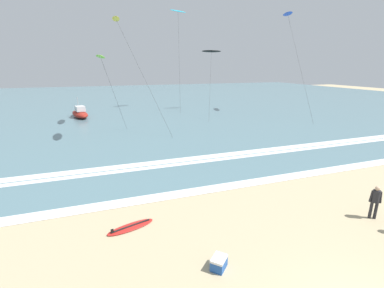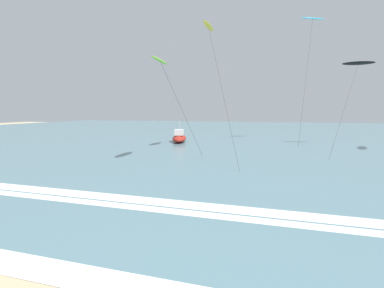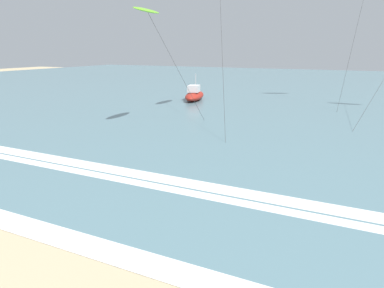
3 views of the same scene
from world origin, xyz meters
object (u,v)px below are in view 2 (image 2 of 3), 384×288
(kite_black_mid_center, at_px, (358,64))
(kite_cyan_high_left, at_px, (313,19))
(kite_lime_far_left, at_px, (160,61))
(offshore_boat, at_px, (179,138))
(kite_yellow_high_right, at_px, (209,27))

(kite_black_mid_center, bearing_deg, kite_cyan_high_left, 141.94)
(kite_black_mid_center, distance_m, kite_lime_far_left, 22.18)
(kite_lime_far_left, distance_m, offshore_boat, 15.23)
(kite_black_mid_center, distance_m, offshore_boat, 21.58)
(kite_yellow_high_right, relative_size, kite_black_mid_center, 1.18)
(offshore_boat, bearing_deg, kite_lime_far_left, -77.35)
(kite_lime_far_left, bearing_deg, kite_yellow_high_right, 71.85)
(kite_lime_far_left, bearing_deg, kite_black_mid_center, 40.28)
(kite_black_mid_center, bearing_deg, kite_lime_far_left, -139.72)
(kite_yellow_high_right, height_order, offshore_boat, kite_yellow_high_right)
(kite_cyan_high_left, height_order, kite_yellow_high_right, kite_cyan_high_left)
(kite_black_mid_center, height_order, offshore_boat, kite_black_mid_center)
(kite_yellow_high_right, height_order, kite_black_mid_center, kite_yellow_high_right)
(kite_cyan_high_left, relative_size, kite_black_mid_center, 1.50)
(kite_cyan_high_left, xyz_separation_m, kite_yellow_high_right, (-10.42, -11.09, -3.23))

